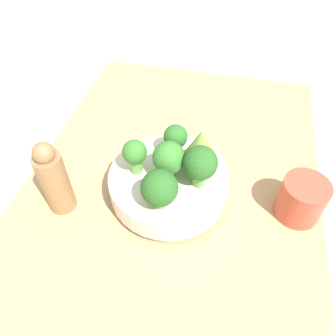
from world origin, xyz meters
The scene contains 11 objects.
ground_plane centered at (0.00, 0.00, 0.00)m, with size 6.00×6.00×0.00m, color beige.
table centered at (0.00, 0.00, 0.02)m, with size 1.02×0.62×0.04m.
bowl centered at (0.02, 0.00, 0.08)m, with size 0.24×0.24×0.06m.
broccoli_floret_right centered at (0.08, 0.00, 0.15)m, with size 0.05×0.05×0.07m.
broccoli_floret_left centered at (-0.05, 0.00, 0.15)m, with size 0.07×0.07×0.08m.
romanesco_piece_near centered at (0.06, -0.05, 0.16)m, with size 0.07×0.07×0.09m.
broccoli_floret_center centered at (0.02, 0.00, 0.15)m, with size 0.06×0.06×0.08m.
broccoli_floret_front centered at (0.01, -0.06, 0.16)m, with size 0.06×0.06×0.09m.
broccoli_floret_back centered at (0.02, 0.07, 0.15)m, with size 0.05×0.05×0.07m.
cup centered at (0.04, -0.26, 0.08)m, with size 0.09×0.09×0.08m.
pepper_mill centered at (-0.05, 0.20, 0.12)m, with size 0.05×0.05×0.17m.
Camera 1 is at (-0.39, -0.10, 0.58)m, focal length 35.00 mm.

